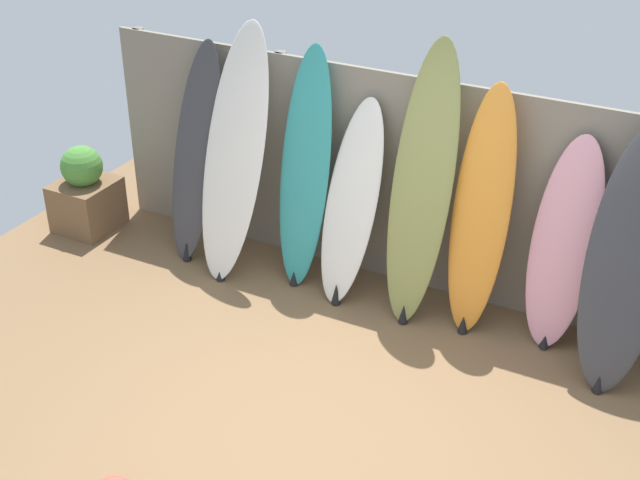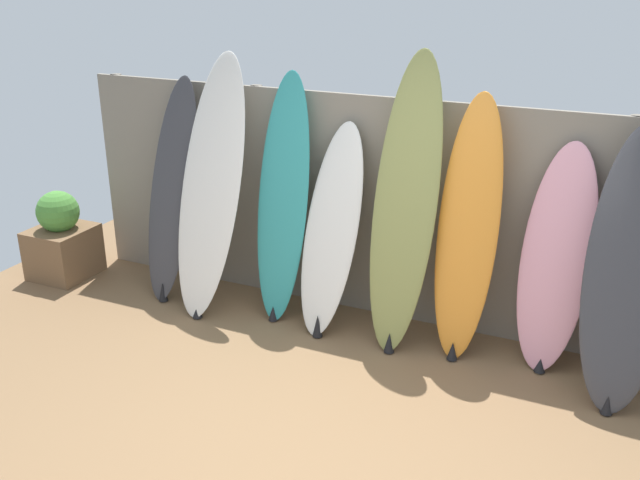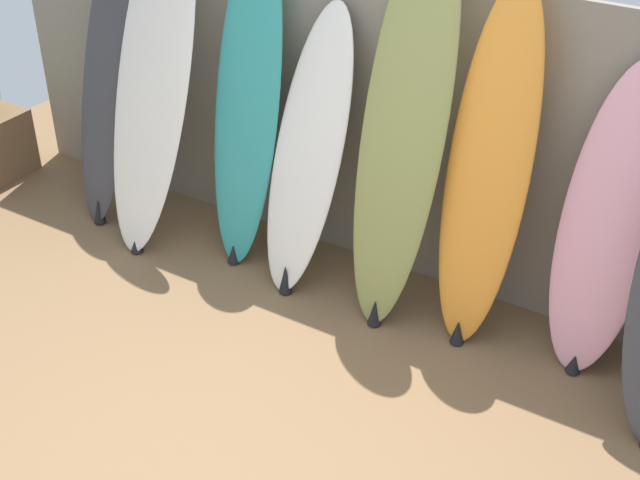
{
  "view_description": "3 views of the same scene",
  "coord_description": "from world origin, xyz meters",
  "px_view_note": "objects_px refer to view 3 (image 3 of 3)",
  "views": [
    {
      "loc": [
        2.11,
        -4.02,
        4.03
      ],
      "look_at": [
        -0.39,
        0.73,
        0.98
      ],
      "focal_mm": 50.0,
      "sensor_mm": 36.0,
      "label": 1
    },
    {
      "loc": [
        1.48,
        -3.06,
        2.76
      ],
      "look_at": [
        -0.35,
        0.91,
        1.03
      ],
      "focal_mm": 40.0,
      "sensor_mm": 36.0,
      "label": 2
    },
    {
      "loc": [
        1.8,
        -2.1,
        3.09
      ],
      "look_at": [
        -0.11,
        0.99,
        0.75
      ],
      "focal_mm": 50.0,
      "sensor_mm": 36.0,
      "label": 3
    }
  ],
  "objects_px": {
    "surfboard_white_1": "(152,81)",
    "surfboard_white_3": "(308,155)",
    "surfboard_olive_4": "(402,133)",
    "surfboard_teal_2": "(247,105)",
    "surfboard_charcoal_0": "(108,81)",
    "surfboard_pink_6": "(608,227)",
    "surfboard_orange_5": "(488,175)"
  },
  "relations": [
    {
      "from": "surfboard_white_1",
      "to": "surfboard_white_3",
      "type": "height_order",
      "value": "surfboard_white_1"
    },
    {
      "from": "surfboard_olive_4",
      "to": "surfboard_teal_2",
      "type": "bearing_deg",
      "value": 176.51
    },
    {
      "from": "surfboard_olive_4",
      "to": "surfboard_charcoal_0",
      "type": "bearing_deg",
      "value": 179.86
    },
    {
      "from": "surfboard_charcoal_0",
      "to": "surfboard_teal_2",
      "type": "bearing_deg",
      "value": 3.2
    },
    {
      "from": "surfboard_charcoal_0",
      "to": "surfboard_pink_6",
      "type": "bearing_deg",
      "value": 2.18
    },
    {
      "from": "surfboard_charcoal_0",
      "to": "surfboard_olive_4",
      "type": "bearing_deg",
      "value": -0.14
    },
    {
      "from": "surfboard_orange_5",
      "to": "surfboard_pink_6",
      "type": "relative_size",
      "value": 1.18
    },
    {
      "from": "surfboard_pink_6",
      "to": "surfboard_olive_4",
      "type": "bearing_deg",
      "value": -173.39
    },
    {
      "from": "surfboard_teal_2",
      "to": "surfboard_olive_4",
      "type": "bearing_deg",
      "value": -3.49
    },
    {
      "from": "surfboard_charcoal_0",
      "to": "surfboard_olive_4",
      "type": "xyz_separation_m",
      "value": [
        2.06,
        -0.01,
        0.17
      ]
    },
    {
      "from": "surfboard_white_1",
      "to": "surfboard_pink_6",
      "type": "relative_size",
      "value": 1.29
    },
    {
      "from": "surfboard_charcoal_0",
      "to": "surfboard_olive_4",
      "type": "distance_m",
      "value": 2.06
    },
    {
      "from": "surfboard_white_1",
      "to": "surfboard_teal_2",
      "type": "bearing_deg",
      "value": 12.32
    },
    {
      "from": "surfboard_charcoal_0",
      "to": "surfboard_orange_5",
      "type": "relative_size",
      "value": 0.97
    },
    {
      "from": "surfboard_teal_2",
      "to": "surfboard_orange_5",
      "type": "relative_size",
      "value": 1.02
    },
    {
      "from": "surfboard_white_1",
      "to": "surfboard_white_3",
      "type": "xyz_separation_m",
      "value": [
        1.03,
        0.08,
        -0.25
      ]
    },
    {
      "from": "surfboard_white_3",
      "to": "surfboard_pink_6",
      "type": "distance_m",
      "value": 1.66
    },
    {
      "from": "surfboard_white_3",
      "to": "surfboard_olive_4",
      "type": "relative_size",
      "value": 0.74
    },
    {
      "from": "surfboard_white_1",
      "to": "surfboard_olive_4",
      "type": "relative_size",
      "value": 0.96
    },
    {
      "from": "surfboard_olive_4",
      "to": "surfboard_orange_5",
      "type": "relative_size",
      "value": 1.14
    },
    {
      "from": "surfboard_charcoal_0",
      "to": "surfboard_white_1",
      "type": "distance_m",
      "value": 0.46
    },
    {
      "from": "surfboard_teal_2",
      "to": "surfboard_orange_5",
      "type": "distance_m",
      "value": 1.49
    },
    {
      "from": "surfboard_white_1",
      "to": "surfboard_orange_5",
      "type": "xyz_separation_m",
      "value": [
        2.08,
        0.11,
        -0.09
      ]
    },
    {
      "from": "surfboard_teal_2",
      "to": "surfboard_white_1",
      "type": "bearing_deg",
      "value": -167.68
    },
    {
      "from": "surfboard_white_1",
      "to": "surfboard_white_3",
      "type": "distance_m",
      "value": 1.06
    },
    {
      "from": "surfboard_white_3",
      "to": "surfboard_teal_2",
      "type": "bearing_deg",
      "value": 173.88
    },
    {
      "from": "surfboard_white_1",
      "to": "surfboard_charcoal_0",
      "type": "bearing_deg",
      "value": 170.87
    },
    {
      "from": "surfboard_white_3",
      "to": "surfboard_pink_6",
      "type": "xyz_separation_m",
      "value": [
        1.66,
        0.11,
        0.01
      ]
    },
    {
      "from": "surfboard_olive_4",
      "to": "surfboard_orange_5",
      "type": "distance_m",
      "value": 0.48
    },
    {
      "from": "surfboard_white_1",
      "to": "surfboard_pink_6",
      "type": "distance_m",
      "value": 2.71
    },
    {
      "from": "surfboard_orange_5",
      "to": "surfboard_pink_6",
      "type": "bearing_deg",
      "value": 7.04
    },
    {
      "from": "surfboard_charcoal_0",
      "to": "surfboard_white_1",
      "type": "height_order",
      "value": "surfboard_white_1"
    }
  ]
}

